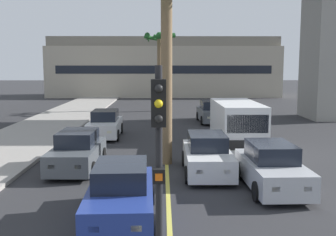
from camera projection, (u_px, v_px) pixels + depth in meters
name	position (u px, v px, depth m)	size (l,w,h in m)	color
lane_stripe_center	(166.00, 138.00, 23.34)	(0.14, 56.00, 0.01)	#DBCC4C
pier_building_backdrop	(164.00, 68.00, 54.54)	(29.81, 8.04, 7.67)	#BCB29E
car_queue_front	(77.00, 152.00, 16.39)	(1.89, 4.13, 1.56)	#4C5156
car_queue_second	(105.00, 125.00, 23.76)	(1.89, 4.13, 1.56)	white
car_queue_third	(211.00, 113.00, 29.72)	(1.94, 4.15, 1.56)	#4C5156
car_queue_fourth	(272.00, 168.00, 13.84)	(1.90, 4.14, 1.56)	#B7BABF
car_queue_fifth	(121.00, 195.00, 10.98)	(1.95, 4.16, 1.56)	navy
car_queue_sixth	(207.00, 156.00, 15.73)	(1.86, 4.11, 1.56)	white
delivery_van	(237.00, 124.00, 20.19)	(2.17, 5.26, 2.36)	white
traffic_light_median_near	(159.00, 156.00, 6.70)	(0.24, 0.37, 4.20)	black
palm_tree_near_median	(167.00, 16.00, 16.64)	(3.37, 3.32, 7.88)	brown
palm_tree_mid_median	(159.00, 49.00, 36.39)	(2.90, 3.08, 7.06)	brown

